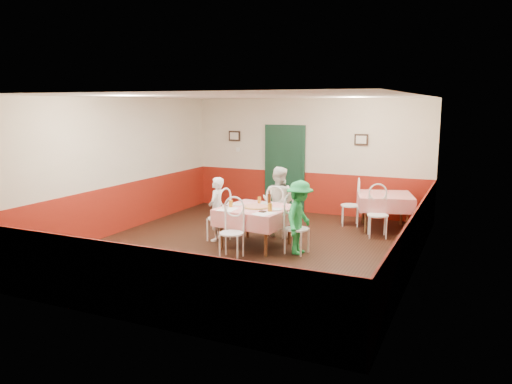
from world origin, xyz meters
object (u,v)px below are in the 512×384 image
at_px(main_table, 256,227).
at_px(chair_second_b, 378,215).
at_px(chair_left, 219,218).
at_px(chair_second_a, 350,205).
at_px(glass_c, 259,200).
at_px(wallet, 263,212).
at_px(chair_far, 277,215).
at_px(glass_b, 270,207).
at_px(chair_near, 231,233).
at_px(diner_far, 278,202).
at_px(glass_a, 231,204).
at_px(diner_right, 300,218).
at_px(diner_left, 216,209).
at_px(chair_right, 297,229).
at_px(second_table, 384,212).
at_px(pizza, 256,207).
at_px(beer_bottle, 269,198).

bearing_deg(main_table, chair_second_b, 40.17).
xyz_separation_m(chair_left, chair_second_a, (2.05, 2.32, 0.00)).
height_order(glass_c, wallet, glass_c).
bearing_deg(chair_far, glass_b, 98.85).
height_order(chair_far, chair_near, same).
relative_size(chair_far, chair_second_a, 1.00).
relative_size(chair_left, diner_far, 0.63).
relative_size(glass_a, wallet, 1.20).
distance_m(glass_a, glass_c, 0.66).
height_order(glass_b, wallet, glass_b).
distance_m(chair_far, glass_a, 1.21).
bearing_deg(glass_b, chair_second_b, 50.22).
distance_m(main_table, diner_right, 0.95).
height_order(diner_left, diner_right, diner_right).
bearing_deg(glass_b, diner_right, 16.22).
bearing_deg(glass_a, chair_near, -62.13).
bearing_deg(chair_right, glass_c, 69.40).
bearing_deg(second_table, wallet, -121.24).
xyz_separation_m(pizza, diner_left, (-0.92, 0.11, -0.15)).
distance_m(main_table, diner_left, 0.94).
bearing_deg(chair_right, chair_left, 89.95).
height_order(glass_c, diner_far, diner_far).
bearing_deg(glass_c, chair_near, -89.04).
height_order(glass_c, diner_right, diner_right).
height_order(chair_near, chair_second_b, same).
distance_m(second_table, chair_near, 3.83).
height_order(chair_far, glass_b, glass_b).
height_order(chair_second_b, glass_b, glass_b).
bearing_deg(chair_second_a, chair_far, -52.20).
bearing_deg(wallet, main_table, 135.34).
bearing_deg(chair_second_b, chair_far, -173.14).
bearing_deg(chair_second_a, chair_near, -38.07).
xyz_separation_m(pizza, wallet, (0.27, -0.32, -0.00)).
bearing_deg(chair_near, diner_far, 76.17).
distance_m(beer_bottle, diner_left, 1.07).
bearing_deg(wallet, glass_a, 173.11).
relative_size(chair_right, beer_bottle, 3.73).
bearing_deg(chair_far, beer_bottle, 86.65).
xyz_separation_m(chair_left, glass_b, (1.23, -0.32, 0.39)).
bearing_deg(glass_c, second_table, 44.38).
bearing_deg(wallet, beer_bottle, 109.60).
bearing_deg(glass_b, chair_left, 165.28).
relative_size(pizza, wallet, 4.31).
bearing_deg(pizza, glass_a, -160.39).
relative_size(chair_left, chair_near, 1.00).
relative_size(chair_near, pizza, 1.90).
height_order(chair_right, pizza, chair_right).
xyz_separation_m(chair_far, pizza, (-0.06, -0.87, 0.33)).
bearing_deg(diner_left, chair_right, 75.61).
height_order(pizza, beer_bottle, beer_bottle).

